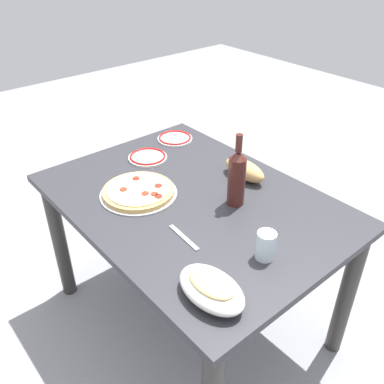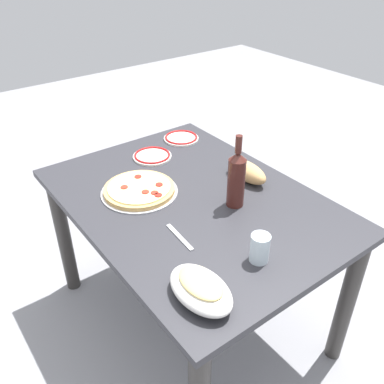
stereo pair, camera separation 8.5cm
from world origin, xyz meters
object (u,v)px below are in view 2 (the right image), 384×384
(pepperoni_pizza, at_px, (139,190))
(baked_pasta_dish, at_px, (201,288))
(dining_table, at_px, (192,221))
(water_glass, at_px, (260,248))
(wine_bottle, at_px, (236,178))
(bread_loaf, at_px, (247,171))
(side_plate_far, at_px, (152,156))
(side_plate_near, at_px, (181,138))

(pepperoni_pizza, bearing_deg, baked_pasta_dish, -13.95)
(dining_table, relative_size, water_glass, 12.10)
(baked_pasta_dish, bearing_deg, wine_bottle, 126.88)
(wine_bottle, relative_size, water_glass, 2.96)
(wine_bottle, relative_size, bread_loaf, 1.40)
(pepperoni_pizza, distance_m, water_glass, 0.61)
(wine_bottle, bearing_deg, dining_table, -141.27)
(bread_loaf, bearing_deg, side_plate_far, -152.21)
(side_plate_far, bearing_deg, bread_loaf, 27.79)
(pepperoni_pizza, distance_m, side_plate_near, 0.54)
(dining_table, relative_size, side_plate_far, 6.68)
(dining_table, bearing_deg, bread_loaf, 85.06)
(baked_pasta_dish, relative_size, bread_loaf, 1.10)
(dining_table, xyz_separation_m, water_glass, (0.43, -0.04, 0.17))
(water_glass, xyz_separation_m, side_plate_far, (-0.83, 0.10, -0.04))
(side_plate_near, distance_m, side_plate_far, 0.24)
(water_glass, distance_m, bread_loaf, 0.52)
(wine_bottle, distance_m, water_glass, 0.34)
(side_plate_far, xyz_separation_m, bread_loaf, (0.42, 0.22, 0.03))
(pepperoni_pizza, bearing_deg, water_glass, 10.07)
(wine_bottle, relative_size, side_plate_near, 1.67)
(side_plate_far, bearing_deg, wine_bottle, 5.63)
(pepperoni_pizza, bearing_deg, wine_bottle, 40.76)
(side_plate_near, bearing_deg, water_glass, -19.96)
(baked_pasta_dish, height_order, bread_loaf, bread_loaf)
(baked_pasta_dish, xyz_separation_m, bread_loaf, (-0.43, 0.59, 0.00))
(dining_table, distance_m, side_plate_far, 0.42)
(baked_pasta_dish, xyz_separation_m, side_plate_far, (-0.85, 0.36, -0.03))
(dining_table, distance_m, pepperoni_pizza, 0.26)
(dining_table, relative_size, wine_bottle, 4.09)
(baked_pasta_dish, bearing_deg, bread_loaf, 126.04)
(pepperoni_pizza, xyz_separation_m, side_plate_far, (-0.23, 0.21, -0.01))
(wine_bottle, bearing_deg, pepperoni_pizza, -139.24)
(dining_table, height_order, side_plate_near, side_plate_near)
(dining_table, relative_size, bread_loaf, 5.71)
(baked_pasta_dish, height_order, wine_bottle, wine_bottle)
(baked_pasta_dish, relative_size, water_glass, 2.34)
(water_glass, height_order, side_plate_near, water_glass)
(side_plate_near, relative_size, bread_loaf, 0.83)
(bread_loaf, bearing_deg, water_glass, -38.53)
(pepperoni_pizza, relative_size, side_plate_near, 1.78)
(baked_pasta_dish, distance_m, side_plate_near, 1.10)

